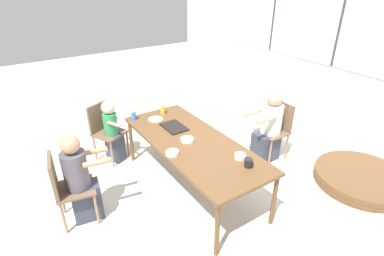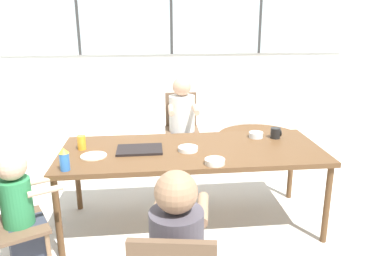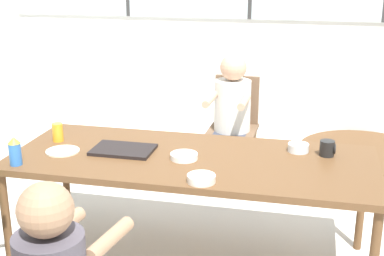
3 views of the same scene
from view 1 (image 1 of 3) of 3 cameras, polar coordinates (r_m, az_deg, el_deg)
name	(u,v)px [view 1 (image 1 of 3)]	position (r m, az deg, el deg)	size (l,w,h in m)	color
ground_plane	(192,187)	(4.05, 0.00, -11.14)	(16.00, 16.00, 0.00)	beige
wall_back_with_windows	(336,53)	(5.26, 25.69, 12.73)	(8.40, 0.08, 2.80)	silver
dining_table	(192,144)	(3.68, 0.00, -3.16)	(2.16, 0.88, 0.70)	brown
chair_for_woman_green_shirt	(65,184)	(3.53, -23.06, -9.85)	(0.46, 0.46, 0.86)	brown
chair_for_man_blue_shirt	(277,125)	(4.62, 15.89, 0.47)	(0.41, 0.41, 0.86)	brown
chair_for_toddler	(104,127)	(4.58, -16.35, 0.22)	(0.54, 0.54, 0.86)	brown
person_woman_green_shirt	(81,181)	(3.53, -20.41, -9.51)	(0.34, 0.52, 1.08)	#333847
person_man_blue_shirt	(269,129)	(4.51, 14.41, -0.25)	(0.34, 0.58, 1.09)	#333847
person_toddler	(113,132)	(4.50, -14.89, -0.75)	(0.41, 0.34, 0.95)	#333847
food_tray_dark	(174,127)	(3.97, -3.43, 0.21)	(0.37, 0.25, 0.02)	black
coffee_mug	(249,163)	(3.23, 10.74, -6.54)	(0.09, 0.09, 0.09)	black
sippy_cup	(133,114)	(4.23, -11.10, 2.61)	(0.07, 0.07, 0.17)	blue
juice_glass	(163,110)	(4.37, -5.59, 3.45)	(0.07, 0.07, 0.12)	gold
bowl_white_shallow	(187,140)	(3.65, -0.91, -2.22)	(0.16, 0.16, 0.03)	white
bowl_cereal	(240,156)	(3.36, 9.16, -5.34)	(0.13, 0.13, 0.05)	silver
bowl_fruit	(172,153)	(3.39, -3.77, -4.77)	(0.15, 0.15, 0.04)	silver
plate_tortillas	(156,119)	(4.22, -6.96, 1.67)	(0.20, 0.20, 0.01)	beige
folded_table_stack	(361,178)	(4.67, 29.47, -8.31)	(1.20, 1.20, 0.15)	brown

